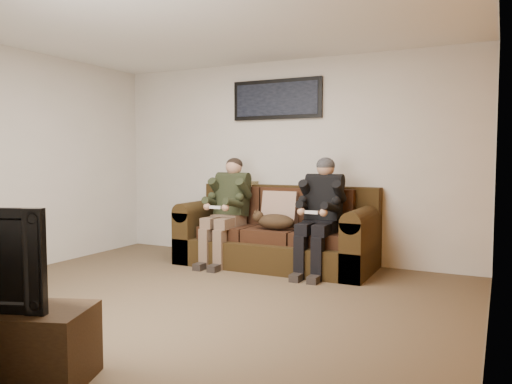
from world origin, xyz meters
The scene contains 13 objects.
floor centered at (0.00, 0.00, 0.00)m, with size 5.00×5.00×0.00m, color brown.
ceiling centered at (0.00, 0.00, 2.60)m, with size 5.00×5.00×0.00m, color silver.
wall_back centered at (0.00, 2.25, 1.30)m, with size 5.00×5.00×0.00m, color beige.
wall_left centered at (-2.50, 0.00, 1.30)m, with size 4.50×4.50×0.00m, color beige.
wall_right centered at (2.50, 0.00, 1.30)m, with size 4.50×4.50×0.00m, color beige.
accent_wall_right centered at (2.49, 0.00, 1.30)m, with size 4.50×4.50×0.00m, color #B16011.
sofa centered at (0.08, 1.84, 0.37)m, with size 2.39×1.03×0.98m.
throw_pillow centered at (0.08, 1.88, 0.69)m, with size 0.46×0.13×0.43m, color tan.
throw_blanket centered at (-0.64, 2.14, 0.98)m, with size 0.49×0.24×0.09m, color #C4BE90.
person_left centered at (-0.53, 1.63, 0.76)m, with size 0.51×0.87×1.33m.
person_right centered at (0.70, 1.64, 0.76)m, with size 0.51×0.86×1.34m.
cat centered at (0.14, 1.57, 0.58)m, with size 0.66×0.26×0.24m.
framed_poster centered at (-0.12, 2.22, 2.10)m, with size 1.25×0.05×0.52m.
Camera 1 is at (2.57, -3.82, 1.34)m, focal length 35.00 mm.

